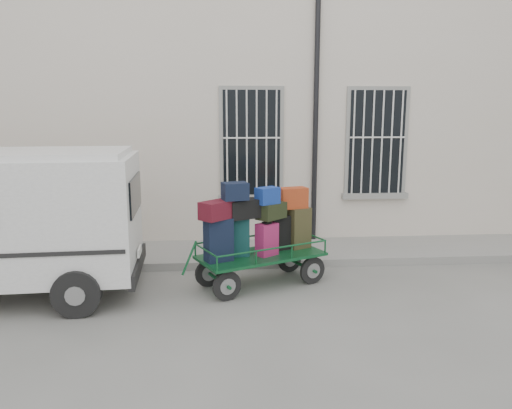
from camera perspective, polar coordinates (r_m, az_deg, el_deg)
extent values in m
plane|color=slate|center=(8.22, 3.81, -10.24)|extent=(80.00, 80.00, 0.00)
cube|color=beige|center=(13.13, 0.48, 11.03)|extent=(24.00, 5.00, 6.00)
cylinder|color=black|center=(10.71, 6.84, 9.94)|extent=(0.11, 0.11, 5.60)
cube|color=black|center=(10.61, -0.51, 7.04)|extent=(1.20, 0.08, 2.20)
cube|color=gray|center=(10.73, -0.49, 0.84)|extent=(1.45, 0.22, 0.12)
cube|color=black|center=(11.13, 13.60, 6.92)|extent=(1.20, 0.08, 2.20)
cube|color=gray|center=(11.24, 13.37, 1.00)|extent=(1.45, 0.22, 0.12)
cube|color=gray|center=(10.26, 2.05, -5.46)|extent=(24.00, 1.70, 0.15)
cylinder|color=black|center=(7.89, -3.33, -9.29)|extent=(0.46, 0.25, 0.48)
cylinder|color=gray|center=(7.89, -3.33, -9.29)|extent=(0.27, 0.19, 0.26)
cylinder|color=black|center=(8.51, -5.44, -7.80)|extent=(0.46, 0.25, 0.48)
cylinder|color=gray|center=(8.51, -5.44, -7.80)|extent=(0.27, 0.19, 0.26)
cylinder|color=black|center=(8.67, 6.46, -7.48)|extent=(0.46, 0.25, 0.48)
cylinder|color=gray|center=(8.67, 6.46, -7.48)|extent=(0.27, 0.19, 0.26)
cylinder|color=black|center=(9.24, 3.87, -6.27)|extent=(0.46, 0.25, 0.48)
cylinder|color=gray|center=(9.24, 3.87, -6.27)|extent=(0.27, 0.19, 0.26)
cube|color=#125028|center=(8.46, 0.57, -5.84)|extent=(2.30, 1.73, 0.05)
cylinder|color=#125028|center=(7.89, -7.64, -6.08)|extent=(0.27, 0.15, 0.53)
cube|color=black|center=(8.02, -4.31, -4.04)|extent=(0.50, 0.42, 0.70)
cube|color=black|center=(7.93, -4.35, -1.51)|extent=(0.21, 0.19, 0.03)
cube|color=#0E3334|center=(8.29, -2.37, -3.70)|extent=(0.46, 0.30, 0.65)
cube|color=black|center=(8.21, -2.39, -1.41)|extent=(0.21, 0.18, 0.03)
cube|color=#9F1D4F|center=(8.33, 1.25, -4.01)|extent=(0.41, 0.38, 0.54)
cube|color=black|center=(8.26, 1.26, -2.10)|extent=(0.17, 0.16, 0.03)
cube|color=black|center=(8.70, 2.68, -3.19)|extent=(0.42, 0.37, 0.60)
cube|color=black|center=(8.63, 2.69, -1.17)|extent=(0.18, 0.17, 0.03)
cube|color=#36311B|center=(8.78, 4.96, -2.68)|extent=(0.44, 0.38, 0.71)
cube|color=black|center=(8.70, 5.00, -0.31)|extent=(0.18, 0.17, 0.03)
cube|color=#501015|center=(7.88, -4.56, -0.65)|extent=(0.59, 0.58, 0.28)
cube|color=black|center=(8.16, -1.50, -0.50)|extent=(0.62, 0.51, 0.30)
cube|color=black|center=(8.35, 1.74, -0.71)|extent=(0.56, 0.56, 0.27)
cube|color=maroon|center=(8.67, 4.23, 0.76)|extent=(0.54, 0.39, 0.36)
cube|color=black|center=(7.95, -2.42, 1.53)|extent=(0.45, 0.38, 0.28)
cube|color=navy|center=(8.23, 1.32, 1.02)|extent=(0.44, 0.40, 0.27)
cube|color=black|center=(8.18, -13.66, 1.17)|extent=(0.12, 1.44, 0.56)
cube|color=black|center=(8.45, -13.37, -6.74)|extent=(0.20, 1.90, 0.23)
cube|color=white|center=(8.38, -13.16, -5.20)|extent=(0.05, 0.43, 0.12)
cylinder|color=black|center=(7.72, -19.81, -9.52)|extent=(0.71, 0.26, 0.70)
cylinder|color=black|center=(9.48, -17.43, -5.61)|extent=(0.71, 0.26, 0.70)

